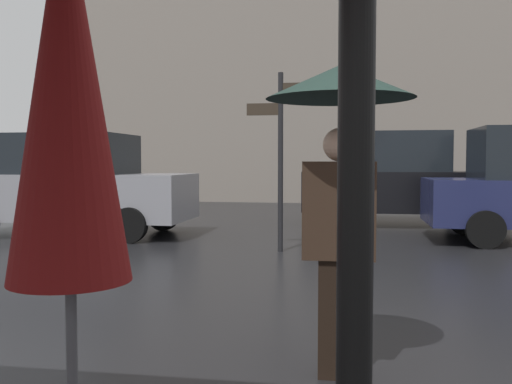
{
  "coord_description": "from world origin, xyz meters",
  "views": [
    {
      "loc": [
        -0.31,
        -2.23,
        1.37
      ],
      "look_at": [
        -1.44,
        4.54,
        1.01
      ],
      "focal_mm": 39.84,
      "sensor_mm": 36.0,
      "label": 1
    }
  ],
  "objects": [
    {
      "name": "folded_patio_umbrella_near",
      "position": [
        -1.19,
        -0.55,
        1.55
      ],
      "size": [
        0.39,
        0.39,
        2.25
      ],
      "color": "black",
      "rests_on": "ground"
    },
    {
      "name": "pedestrian_with_umbrella",
      "position": [
        -0.38,
        1.36,
        1.53
      ],
      "size": [
        0.93,
        0.93,
        1.97
      ],
      "rotation": [
        0.0,
        0.0,
        2.5
      ],
      "color": "black",
      "rests_on": "ground"
    },
    {
      "name": "street_signpost",
      "position": [
        -1.36,
        6.36,
        1.66
      ],
      "size": [
        1.08,
        0.08,
        2.72
      ],
      "color": "black",
      "rests_on": "ground"
    },
    {
      "name": "parked_car_left",
      "position": [
        0.7,
        10.41,
        1.0
      ],
      "size": [
        4.2,
        1.85,
        2.01
      ],
      "rotation": [
        0.0,
        0.0,
        3.05
      ],
      "color": "black",
      "rests_on": "ground"
    },
    {
      "name": "parked_car_right",
      "position": [
        -5.45,
        7.71,
        0.95
      ],
      "size": [
        4.25,
        1.93,
        1.89
      ],
      "rotation": [
        0.0,
        0.0,
        3.41
      ],
      "color": "gray",
      "rests_on": "ground"
    }
  ]
}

